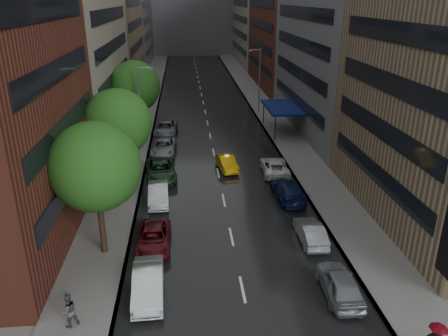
# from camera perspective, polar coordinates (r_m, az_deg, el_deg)

# --- Properties ---
(road) EXTENTS (14.00, 140.00, 0.01)m
(road) POSITION_cam_1_polar(r_m,az_deg,el_deg) (68.79, -2.65, 8.15)
(road) COLOR black
(road) RESTS_ON ground
(sidewalk_left) EXTENTS (4.00, 140.00, 0.15)m
(sidewalk_left) POSITION_cam_1_polar(r_m,az_deg,el_deg) (68.97, -10.21, 7.93)
(sidewalk_left) COLOR gray
(sidewalk_left) RESTS_ON ground
(sidewalk_right) EXTENTS (4.00, 140.00, 0.15)m
(sidewalk_right) POSITION_cam_1_polar(r_m,az_deg,el_deg) (69.75, 4.83, 8.34)
(sidewalk_right) COLOR gray
(sidewalk_right) RESTS_ON ground
(buildings_right) EXTENTS (8.05, 109.10, 36.00)m
(buildings_right) POSITION_cam_1_polar(r_m,az_deg,el_deg) (75.73, 9.07, 20.63)
(buildings_right) COLOR #937A5B
(buildings_right) RESTS_ON ground
(tree_near) EXTENTS (5.65, 5.65, 9.00)m
(tree_near) POSITION_cam_1_polar(r_m,az_deg,el_deg) (27.90, -16.48, 0.14)
(tree_near) COLOR #382619
(tree_near) RESTS_ON ground
(tree_mid) EXTENTS (5.62, 5.62, 8.96)m
(tree_mid) POSITION_cam_1_polar(r_m,az_deg,el_deg) (37.54, -13.72, 5.81)
(tree_mid) COLOR #382619
(tree_mid) RESTS_ON ground
(tree_far) EXTENTS (5.77, 5.77, 9.19)m
(tree_far) POSITION_cam_1_polar(r_m,az_deg,el_deg) (52.12, -11.54, 10.47)
(tree_far) COLOR #382619
(tree_far) RESTS_ON ground
(taxi) EXTENTS (2.08, 4.34, 1.37)m
(taxi) POSITION_cam_1_polar(r_m,az_deg,el_deg) (42.75, 0.37, 0.67)
(taxi) COLOR yellow
(taxi) RESTS_ON ground
(parked_cars_left) EXTENTS (3.24, 36.62, 1.60)m
(parked_cars_left) POSITION_cam_1_polar(r_m,az_deg,el_deg) (41.07, -8.24, -0.33)
(parked_cars_left) COLOR silver
(parked_cars_left) RESTS_ON ground
(parked_cars_right) EXTENTS (2.71, 23.45, 1.58)m
(parked_cars_right) POSITION_cam_1_polar(r_m,az_deg,el_deg) (34.99, 9.20, -4.44)
(parked_cars_right) COLOR gray
(parked_cars_right) RESTS_ON ground
(ped_black_umbrella) EXTENTS (1.16, 1.13, 2.09)m
(ped_black_umbrella) POSITION_cam_1_polar(r_m,az_deg,el_deg) (24.36, -19.74, -16.61)
(ped_black_umbrella) COLOR #47474B
(ped_black_umbrella) RESTS_ON sidewalk_left
(street_lamp_left) EXTENTS (1.74, 0.22, 9.00)m
(street_lamp_left) POSITION_cam_1_polar(r_m,az_deg,el_deg) (48.37, -10.83, 7.98)
(street_lamp_left) COLOR gray
(street_lamp_left) RESTS_ON sidewalk_left
(street_lamp_right) EXTENTS (1.74, 0.22, 9.00)m
(street_lamp_right) POSITION_cam_1_polar(r_m,az_deg,el_deg) (63.74, 4.59, 11.52)
(street_lamp_right) COLOR gray
(street_lamp_right) RESTS_ON sidewalk_right
(awning) EXTENTS (4.00, 8.00, 3.12)m
(awning) POSITION_cam_1_polar(r_m,az_deg,el_deg) (54.74, 7.60, 7.85)
(awning) COLOR navy
(awning) RESTS_ON sidewalk_right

